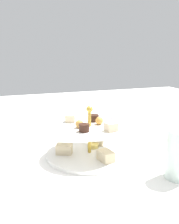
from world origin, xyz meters
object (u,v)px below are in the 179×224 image
object	(u,v)px
water_glass_short_left	(69,123)
butter_knife_left	(30,214)
water_glass_tall_right	(179,154)
tiered_serving_stand	(90,142)
teacup_with_saucer	(105,123)
butter_knife_right	(162,137)

from	to	relation	value
water_glass_short_left	butter_knife_left	world-z (taller)	water_glass_short_left
water_glass_tall_right	tiered_serving_stand	bearing A→B (deg)	38.08
butter_knife_left	water_glass_short_left	bearing A→B (deg)	97.91
butter_knife_left	teacup_with_saucer	bearing A→B (deg)	83.90
water_glass_tall_right	teacup_with_saucer	xyz separation A→B (m)	(0.45, 0.01, -0.04)
tiered_serving_stand	teacup_with_saucer	bearing A→B (deg)	-32.95
tiered_serving_stand	butter_knife_right	bearing A→B (deg)	-78.85
teacup_with_saucer	butter_knife_right	distance (m)	0.24
water_glass_short_left	butter_knife_left	xyz separation A→B (m)	(-0.50, 0.22, -0.03)
water_glass_tall_right	butter_knife_right	size ratio (longest dim) A/B	0.76
butter_knife_right	water_glass_short_left	bearing A→B (deg)	44.72
tiered_serving_stand	water_glass_tall_right	xyz separation A→B (m)	(-0.21, -0.17, 0.02)
butter_knife_right	water_glass_tall_right	bearing A→B (deg)	140.71
tiered_serving_stand	water_glass_tall_right	bearing A→B (deg)	-141.92
water_glass_tall_right	water_glass_short_left	size ratio (longest dim) A/B	1.95
butter_knife_right	butter_knife_left	bearing A→B (deg)	108.53
butter_knife_right	tiered_serving_stand	bearing A→B (deg)	90.09
butter_knife_left	butter_knife_right	xyz separation A→B (m)	(0.30, -0.52, 0.00)
water_glass_tall_right	teacup_with_saucer	distance (m)	0.45
tiered_serving_stand	teacup_with_saucer	distance (m)	0.28
water_glass_short_left	butter_knife_left	size ratio (longest dim) A/B	0.39
water_glass_short_left	teacup_with_saucer	size ratio (longest dim) A/B	0.73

